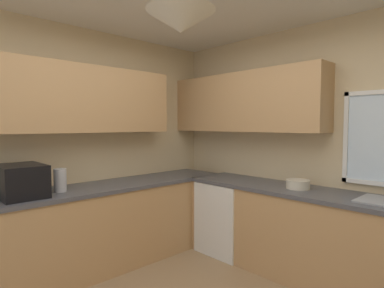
{
  "coord_description": "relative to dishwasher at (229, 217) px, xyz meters",
  "views": [
    {
      "loc": [
        1.51,
        -1.34,
        1.53
      ],
      "look_at": [
        -0.56,
        0.64,
        1.36
      ],
      "focal_mm": 29.53,
      "sensor_mm": 36.0,
      "label": 1
    }
  ],
  "objects": [
    {
      "name": "bowl",
      "position": [
        0.87,
        0.03,
        0.51
      ],
      "size": [
        0.23,
        0.23,
        0.09
      ],
      "primitive_type": "cylinder",
      "color": "beige",
      "rests_on": "counter_run_back"
    },
    {
      "name": "kettle",
      "position": [
        -0.64,
        -1.77,
        0.58
      ],
      "size": [
        0.12,
        0.12,
        0.22
      ],
      "primitive_type": "cylinder",
      "color": "#B7B7BC",
      "rests_on": "counter_run_left"
    },
    {
      "name": "counter_run_back",
      "position": [
        1.11,
        0.03,
        0.02
      ],
      "size": [
        2.96,
        0.65,
        0.89
      ],
      "color": "tan",
      "rests_on": "ground_plane"
    },
    {
      "name": "dishwasher",
      "position": [
        0.0,
        0.0,
        0.0
      ],
      "size": [
        0.6,
        0.6,
        0.84
      ],
      "primitive_type": "cube",
      "color": "white",
      "rests_on": "ground_plane"
    },
    {
      "name": "counter_run_left",
      "position": [
        -0.66,
        -1.58,
        0.02
      ],
      "size": [
        0.65,
        3.57,
        0.89
      ],
      "color": "tan",
      "rests_on": "ground_plane"
    },
    {
      "name": "microwave",
      "position": [
        -0.66,
        -2.1,
        0.61
      ],
      "size": [
        0.48,
        0.36,
        0.29
      ],
      "primitive_type": "cube",
      "color": "black",
      "rests_on": "counter_run_left"
    },
    {
      "name": "room_shell",
      "position": [
        0.54,
        -1.09,
        1.34
      ],
      "size": [
        3.87,
        3.96,
        2.66
      ],
      "color": "beige",
      "rests_on": "ground_plane"
    }
  ]
}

